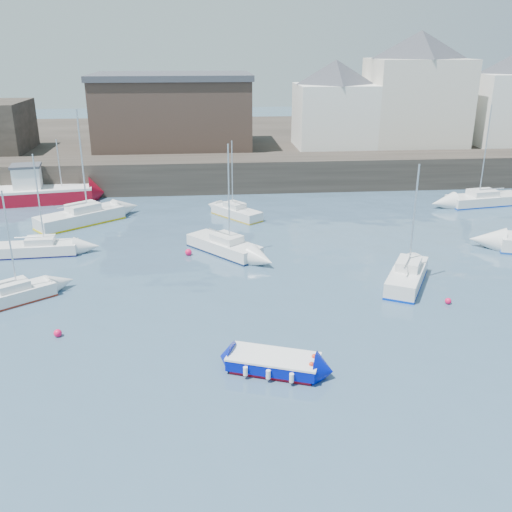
{
  "coord_description": "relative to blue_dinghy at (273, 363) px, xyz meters",
  "views": [
    {
      "loc": [
        -2.85,
        -19.5,
        13.36
      ],
      "look_at": [
        0.0,
        12.0,
        1.5
      ],
      "focal_mm": 40.0,
      "sensor_mm": 36.0,
      "label": 1
    }
  ],
  "objects": [
    {
      "name": "blue_dinghy",
      "position": [
        0.0,
        0.0,
        0.0
      ],
      "size": [
        4.27,
        2.94,
        0.75
      ],
      "color": "maroon",
      "rests_on": "ground"
    },
    {
      "name": "sailboat_a",
      "position": [
        -13.51,
        8.14,
        0.02
      ],
      "size": [
        4.77,
        4.07,
        6.23
      ],
      "color": "white",
      "rests_on": "ground"
    },
    {
      "name": "warehouse",
      "position": [
        -5.83,
        41.25,
        6.2
      ],
      "size": [
        16.4,
        10.4,
        7.6
      ],
      "color": "#3D2D26",
      "rests_on": "land_strip"
    },
    {
      "name": "bldg_east_d",
      "position": [
        11.17,
        39.75,
        6.95
      ],
      "size": [
        11.14,
        11.14,
        8.95
      ],
      "color": "white",
      "rests_on": "land_strip"
    },
    {
      "name": "buoy_far",
      "position": [
        -3.96,
        14.81,
        -0.42
      ],
      "size": [
        0.45,
        0.45,
        0.45
      ],
      "primitive_type": "sphere",
      "color": "#F10F4A",
      "rests_on": "ground"
    },
    {
      "name": "sailboat_c",
      "position": [
        8.92,
        8.67,
        0.12
      ],
      "size": [
        4.05,
        5.54,
        7.06
      ],
      "color": "white",
      "rests_on": "ground"
    },
    {
      "name": "sailboat_f",
      "position": [
        -0.25,
        23.37,
        0.02
      ],
      "size": [
        4.14,
        4.67,
        6.18
      ],
      "color": "white",
      "rests_on": "ground"
    },
    {
      "name": "sailboat_b",
      "position": [
        -1.54,
        15.1,
        0.07
      ],
      "size": [
        5.15,
        5.58,
        7.42
      ],
      "color": "white",
      "rests_on": "ground"
    },
    {
      "name": "sailboat_g",
      "position": [
        21.69,
        25.25,
        0.07
      ],
      "size": [
        7.04,
        3.26,
        8.58
      ],
      "color": "white",
      "rests_on": "ground"
    },
    {
      "name": "quay_wall",
      "position": [
        0.17,
        33.25,
        1.08
      ],
      "size": [
        90.0,
        5.0,
        3.0
      ],
      "primitive_type": "cube",
      "color": "#28231E",
      "rests_on": "ground"
    },
    {
      "name": "buoy_near",
      "position": [
        -10.04,
        4.03,
        -0.42
      ],
      "size": [
        0.39,
        0.39,
        0.39
      ],
      "primitive_type": "sphere",
      "color": "#F10F4A",
      "rests_on": "ground"
    },
    {
      "name": "fishing_boat",
      "position": [
        -17.31,
        29.71,
        0.64
      ],
      "size": [
        8.67,
        4.39,
        5.49
      ],
      "color": "maroon",
      "rests_on": "ground"
    },
    {
      "name": "sailboat_e",
      "position": [
        -14.03,
        15.85,
        0.02
      ],
      "size": [
        5.34,
        1.99,
        6.76
      ],
      "color": "white",
      "rests_on": "ground"
    },
    {
      "name": "water",
      "position": [
        0.17,
        -1.75,
        -0.42
      ],
      "size": [
        220.0,
        220.0,
        0.0
      ],
      "primitive_type": "plane",
      "color": "#2D4760",
      "rests_on": "ground"
    },
    {
      "name": "land_strip",
      "position": [
        0.17,
        51.25,
        0.98
      ],
      "size": [
        90.0,
        32.0,
        2.8
      ],
      "primitive_type": "cube",
      "color": "#28231E",
      "rests_on": "ground"
    },
    {
      "name": "buoy_mid",
      "position": [
        10.3,
        5.89,
        -0.42
      ],
      "size": [
        0.35,
        0.35,
        0.35
      ],
      "primitive_type": "sphere",
      "color": "#F10F4A",
      "rests_on": "ground"
    },
    {
      "name": "bldg_east_a",
      "position": [
        20.17,
        40.25,
        8.39
      ],
      "size": [
        13.36,
        13.36,
        11.8
      ],
      "color": "beige",
      "rests_on": "land_strip"
    },
    {
      "name": "sailboat_h",
      "position": [
        -12.52,
        22.67,
        0.15
      ],
      "size": [
        6.7,
        5.93,
        8.76
      ],
      "color": "white",
      "rests_on": "ground"
    }
  ]
}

